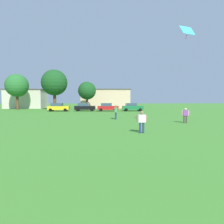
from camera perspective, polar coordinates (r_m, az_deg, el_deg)
ground_plane at (r=30.11m, az=-8.70°, el=-1.28°), size 160.00×160.00×0.00m
adult_bystander at (r=15.71m, az=8.29°, el=-2.23°), size 0.80×0.31×1.69m
bystander_near_trees at (r=25.86m, az=1.07°, el=0.30°), size 0.47×0.83×1.79m
bystander_midfield at (r=23.29m, az=19.76°, el=-0.56°), size 0.77×0.36×1.62m
kite at (r=20.92m, az=20.20°, el=20.46°), size 1.49×1.04×1.17m
parked_car_yellow_0 at (r=43.53m, az=-14.74°, el=1.31°), size 4.30×2.02×1.68m
parked_car_black_1 at (r=43.29m, az=-7.64°, el=1.39°), size 4.30×2.02×1.68m
parked_car_red_2 at (r=42.58m, az=-1.27°, el=1.38°), size 4.30×2.02×1.68m
parked_car_green_3 at (r=43.09m, az=5.66°, el=1.40°), size 4.30×2.02×1.68m
tree_far_left at (r=53.67m, az=-24.97°, el=6.68°), size 5.39×5.39×8.41m
tree_center at (r=49.50m, az=-15.76°, el=7.85°), size 5.96×5.96×9.29m
tree_far_right at (r=48.97m, az=-6.98°, el=5.89°), size 4.24×4.24×6.60m
house_left at (r=61.31m, az=-22.75°, el=3.44°), size 10.26×7.61×5.15m
house_right at (r=57.71m, az=-1.88°, el=3.77°), size 13.78×7.00×5.24m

